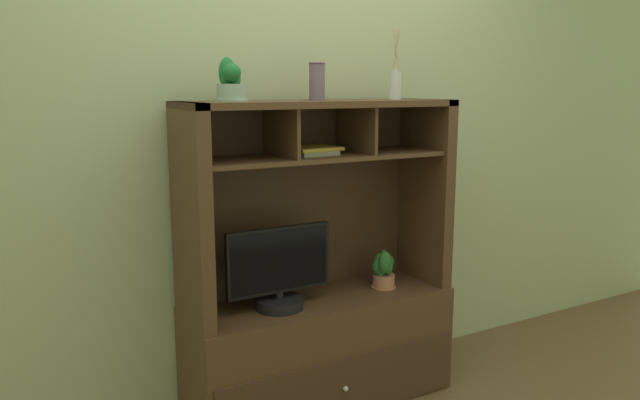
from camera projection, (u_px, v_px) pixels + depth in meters
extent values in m
cube|color=#A0AB7E|center=(295.00, 115.00, 3.00)|extent=(6.00, 0.02, 2.80)
cube|color=#4A301C|center=(320.00, 349.00, 2.99)|extent=(1.31, 0.45, 0.53)
cube|color=#3E2819|center=(344.00, 388.00, 2.81)|extent=(1.25, 0.01, 0.29)
sphere|color=silver|center=(346.00, 389.00, 2.80)|extent=(0.02, 0.02, 0.02)
cube|color=#4A301C|center=(191.00, 215.00, 2.55)|extent=(0.06, 0.40, 0.94)
cube|color=#4A301C|center=(424.00, 191.00, 3.16)|extent=(0.06, 0.40, 0.94)
cube|color=#3E2819|center=(301.00, 199.00, 3.02)|extent=(1.25, 0.02, 0.91)
cube|color=#4A301C|center=(320.00, 104.00, 2.77)|extent=(1.31, 0.40, 0.03)
cube|color=#4A301C|center=(320.00, 157.00, 2.82)|extent=(1.19, 0.36, 0.02)
cube|color=#4A301C|center=(281.00, 132.00, 2.70)|extent=(0.02, 0.34, 0.22)
cube|color=#4A301C|center=(356.00, 129.00, 2.89)|extent=(0.02, 0.34, 0.22)
cylinder|color=black|center=(279.00, 303.00, 2.79)|extent=(0.22, 0.22, 0.05)
cylinder|color=black|center=(279.00, 295.00, 2.79)|extent=(0.04, 0.04, 0.03)
cube|color=black|center=(279.00, 260.00, 2.76)|extent=(0.51, 0.03, 0.30)
cube|color=black|center=(280.00, 261.00, 2.74)|extent=(0.48, 0.00, 0.27)
cylinder|color=#4A4248|center=(384.00, 277.00, 3.15)|extent=(0.09, 0.09, 0.06)
cylinder|color=#4A4248|center=(384.00, 282.00, 3.16)|extent=(0.11, 0.11, 0.01)
ellipsoid|color=#39843B|center=(387.00, 265.00, 3.15)|extent=(0.05, 0.07, 0.09)
ellipsoid|color=#39843B|center=(380.00, 264.00, 3.16)|extent=(0.06, 0.07, 0.12)
ellipsoid|color=#39843B|center=(384.00, 266.00, 3.11)|extent=(0.05, 0.05, 0.07)
cylinder|color=#AA6C51|center=(384.00, 281.00, 3.09)|extent=(0.11, 0.11, 0.07)
cylinder|color=#AA6C51|center=(384.00, 286.00, 3.09)|extent=(0.13, 0.13, 0.01)
ellipsoid|color=#265B28|center=(387.00, 261.00, 3.07)|extent=(0.07, 0.07, 0.07)
ellipsoid|color=#265B28|center=(384.00, 260.00, 3.08)|extent=(0.04, 0.05, 0.11)
ellipsoid|color=#265B28|center=(379.00, 270.00, 3.08)|extent=(0.04, 0.08, 0.13)
ellipsoid|color=#265B28|center=(379.00, 266.00, 3.06)|extent=(0.07, 0.06, 0.09)
ellipsoid|color=#265B28|center=(385.00, 262.00, 3.03)|extent=(0.07, 0.05, 0.11)
ellipsoid|color=#265B28|center=(387.00, 267.00, 3.06)|extent=(0.04, 0.07, 0.08)
cube|color=gray|center=(311.00, 152.00, 2.81)|extent=(0.19, 0.21, 0.02)
cube|color=gold|center=(312.00, 148.00, 2.82)|extent=(0.24, 0.22, 0.02)
cylinder|color=#B8BEB8|center=(395.00, 86.00, 2.97)|extent=(0.06, 0.06, 0.13)
cylinder|color=#B8BEB8|center=(395.00, 71.00, 2.95)|extent=(0.03, 0.03, 0.02)
cylinder|color=tan|center=(396.00, 51.00, 2.94)|extent=(0.00, 0.04, 0.21)
cylinder|color=tan|center=(396.00, 51.00, 2.94)|extent=(0.02, 0.02, 0.21)
cylinder|color=tan|center=(395.00, 51.00, 2.94)|extent=(0.05, 0.01, 0.20)
cylinder|color=tan|center=(395.00, 51.00, 2.94)|extent=(0.02, 0.03, 0.21)
cylinder|color=tan|center=(395.00, 51.00, 2.93)|extent=(0.02, 0.03, 0.21)
cylinder|color=tan|center=(396.00, 51.00, 2.93)|extent=(0.05, 0.01, 0.20)
cylinder|color=tan|center=(397.00, 51.00, 2.93)|extent=(0.03, 0.03, 0.21)
cylinder|color=#87A38A|center=(231.00, 93.00, 2.57)|extent=(0.13, 0.13, 0.07)
cylinder|color=#87A38A|center=(231.00, 100.00, 2.57)|extent=(0.15, 0.15, 0.01)
ellipsoid|color=#1A622C|center=(235.00, 79.00, 2.57)|extent=(0.04, 0.06, 0.08)
ellipsoid|color=#1A622C|center=(227.00, 73.00, 2.57)|extent=(0.07, 0.06, 0.13)
ellipsoid|color=#1A622C|center=(232.00, 72.00, 2.52)|extent=(0.08, 0.08, 0.07)
cylinder|color=#635060|center=(317.00, 82.00, 2.78)|extent=(0.07, 0.07, 0.16)
torus|color=#635060|center=(317.00, 63.00, 2.76)|extent=(0.08, 0.08, 0.01)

